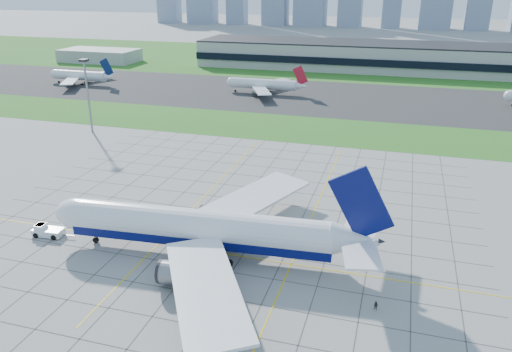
{
  "coord_description": "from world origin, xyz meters",
  "views": [
    {
      "loc": [
        34.98,
        -82.93,
        50.57
      ],
      "look_at": [
        3.49,
        23.13,
        7.0
      ],
      "focal_mm": 35.0,
      "sensor_mm": 36.0,
      "label": 1
    }
  ],
  "objects": [
    {
      "name": "terminal",
      "position": [
        40.0,
        229.87,
        7.89
      ],
      "size": [
        260.0,
        43.0,
        15.8
      ],
      "color": "#B7B7B2",
      "rests_on": "ground"
    },
    {
      "name": "crew_far",
      "position": [
        34.41,
        -11.86,
        0.79
      ],
      "size": [
        0.96,
        0.89,
        1.58
      ],
      "primitive_type": "imported",
      "rotation": [
        0.0,
        0.0,
        -0.5
      ],
      "color": "black",
      "rests_on": "ground"
    },
    {
      "name": "grass_far",
      "position": [
        0.0,
        255.0,
        0.02
      ],
      "size": [
        700.0,
        145.0,
        0.04
      ],
      "primitive_type": "cube",
      "color": "#2D691E",
      "rests_on": "ground"
    },
    {
      "name": "pushback_tug",
      "position": [
        -34.16,
        -5.59,
        1.14
      ],
      "size": [
        9.3,
        3.64,
        2.56
      ],
      "rotation": [
        0.0,
        0.0,
        0.08
      ],
      "color": "white",
      "rests_on": "ground"
    },
    {
      "name": "ground",
      "position": [
        0.0,
        0.0,
        0.0
      ],
      "size": [
        1400.0,
        1400.0,
        0.0
      ],
      "primitive_type": "plane",
      "color": "gray",
      "rests_on": "ground"
    },
    {
      "name": "apron_markings",
      "position": [
        0.43,
        11.09,
        0.02
      ],
      "size": [
        120.0,
        130.0,
        0.03
      ],
      "color": "#474744",
      "rests_on": "ground"
    },
    {
      "name": "distant_jet_0",
      "position": [
        -126.04,
        139.68,
        4.48
      ],
      "size": [
        35.19,
        42.66,
        14.08
      ],
      "color": "white",
      "rests_on": "ground"
    },
    {
      "name": "light_mast",
      "position": [
        -70.0,
        65.0,
        16.18
      ],
      "size": [
        2.5,
        2.5,
        25.6
      ],
      "color": "gray",
      "rests_on": "ground"
    },
    {
      "name": "airliner",
      "position": [
        0.59,
        -3.5,
        5.77
      ],
      "size": [
        67.03,
        67.71,
        21.09
      ],
      "rotation": [
        0.0,
        0.0,
        0.08
      ],
      "color": "white",
      "rests_on": "ground"
    },
    {
      "name": "asphalt_taxiway",
      "position": [
        0.0,
        145.0,
        0.03
      ],
      "size": [
        700.0,
        75.0,
        0.04
      ],
      "primitive_type": "cube",
      "color": "#383838",
      "rests_on": "ground"
    },
    {
      "name": "service_block",
      "position": [
        -160.0,
        210.0,
        4.0
      ],
      "size": [
        50.0,
        25.0,
        8.0
      ],
      "primitive_type": "cube",
      "color": "#B7B7B2",
      "rests_on": "ground"
    },
    {
      "name": "grass_median",
      "position": [
        0.0,
        90.0,
        0.02
      ],
      "size": [
        700.0,
        35.0,
        0.04
      ],
      "primitive_type": "cube",
      "color": "#2D691E",
      "rests_on": "ground"
    },
    {
      "name": "distant_jet_1",
      "position": [
        -28.39,
        144.76,
        4.48
      ],
      "size": [
        37.37,
        42.66,
        14.08
      ],
      "color": "white",
      "rests_on": "ground"
    },
    {
      "name": "crew_near",
      "position": [
        -21.1,
        -0.93,
        0.87
      ],
      "size": [
        0.71,
        0.76,
        1.75
      ],
      "primitive_type": "imported",
      "rotation": [
        0.0,
        0.0,
        0.95
      ],
      "color": "black",
      "rests_on": "ground"
    }
  ]
}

